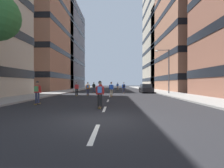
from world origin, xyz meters
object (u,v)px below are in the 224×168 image
Objects in this scene: skater_0 at (100,92)px; skater_7 at (118,86)px; skater_3 at (37,91)px; skater_4 at (94,87)px; skater_5 at (100,87)px; parked_car_near at (146,89)px; streetlamp_right at (166,66)px; skater_6 at (88,88)px; skater_10 at (101,86)px; skater_1 at (77,88)px; skater_9 at (111,88)px; skater_2 at (94,86)px; skater_8 at (124,87)px.

skater_0 is 29.49m from skater_7.
skater_3 is 1.00× the size of skater_4.
skater_7 is at bearing 79.38° from skater_5.
streetlamp_right reaches higher than parked_car_near.
skater_3 reaches higher than parked_car_near.
skater_6 is (-2.70, 11.54, 0.00)m from skater_0.
skater_7 is at bearing 86.89° from skater_0.
skater_3 is at bearing -125.20° from parked_car_near.
skater_10 is (-0.83, 10.34, 0.03)m from skater_5.
skater_6 is (1.25, 1.10, 0.03)m from skater_1.
skater_5 is 3.17m from skater_6.
parked_car_near is 2.47× the size of skater_10.
skater_4 is at bearing 112.21° from skater_9.
skater_3 is 1.00× the size of skater_9.
skater_9 is (-8.09, -4.83, -3.15)m from streetlamp_right.
skater_2 is 1.00× the size of skater_4.
skater_10 is (0.64, 13.15, 0.00)m from skater_6.
parked_car_near is 19.27m from skater_3.
parked_car_near is at bearing -69.05° from skater_7.
skater_0 is at bearing -93.27° from skater_9.
parked_car_near is at bearing -51.51° from skater_2.
skater_9 is at bearing -35.52° from skater_6.
skater_3 is at bearing -102.59° from skater_6.
skater_8 is at bearing -86.74° from skater_7.
skater_8 and skater_10 have the same top height.
skater_6 is 1.00× the size of skater_7.
skater_8 is at bearing -9.87° from skater_4.
skater_5 is at bearing 73.83° from skater_3.
skater_1 is 8.81m from skater_3.
skater_0 and skater_9 have the same top height.
parked_car_near is 2.47× the size of skater_9.
streetlamp_right is 7.22m from skater_8.
skater_2 is 1.00× the size of skater_7.
skater_0 is 16.08m from skater_8.
skater_8 is (6.33, 5.46, 0.03)m from skater_1.
skater_6 is 18.42m from skater_7.
skater_1 is at bearing -102.58° from skater_4.
parked_car_near is 11.01m from skater_10.
skater_4 is at bearing 118.66° from skater_5.
skater_8 is 1.00× the size of skater_9.
skater_0 is 31.01m from skater_2.
skater_3 is 9.30m from skater_9.
skater_1 and skater_8 have the same top height.
skater_5 is (-7.43, -3.08, 0.29)m from parked_car_near.
skater_1 is 20.26m from skater_2.
parked_car_near is 2.47× the size of skater_1.
skater_1 and skater_9 have the same top height.
skater_5 is at bearing 55.08° from skater_1.
skater_0 is 24.78m from skater_10.
skater_10 is at bearing 82.96° from skater_3.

